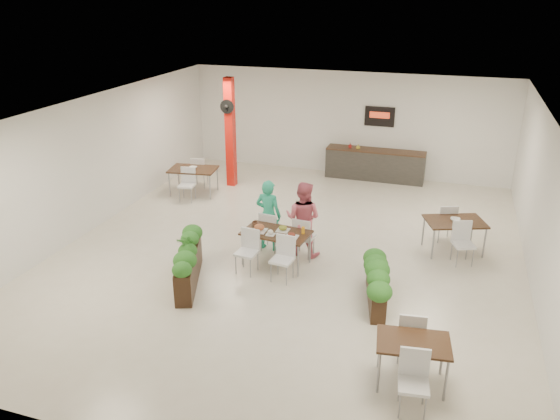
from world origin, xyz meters
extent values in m
plane|color=beige|center=(0.00, 0.00, 0.00)|extent=(12.00, 12.00, 0.00)
cube|color=white|center=(0.00, 6.00, 1.60)|extent=(10.00, 0.10, 3.20)
cube|color=white|center=(0.00, -6.00, 1.60)|extent=(10.00, 0.10, 3.20)
cube|color=white|center=(-5.00, 0.00, 1.60)|extent=(0.10, 12.00, 3.20)
cube|color=white|center=(5.00, 0.00, 1.60)|extent=(0.10, 12.00, 3.20)
cube|color=white|center=(0.00, 0.00, 3.20)|extent=(10.00, 12.00, 0.04)
cube|color=red|center=(-3.00, 3.80, 1.60)|extent=(0.25, 0.25, 3.20)
cylinder|color=black|center=(-3.00, 3.62, 2.40)|extent=(0.40, 0.06, 0.40)
sphere|color=black|center=(-3.00, 3.58, 2.40)|extent=(0.12, 0.12, 0.12)
cube|color=#2B2926|center=(1.00, 5.65, 0.45)|extent=(3.00, 0.60, 0.90)
cube|color=black|center=(1.00, 5.65, 0.92)|extent=(3.00, 0.62, 0.04)
cube|color=black|center=(1.00, 5.96, 1.90)|extent=(0.90, 0.04, 0.60)
cube|color=red|center=(1.00, 5.93, 1.95)|extent=(0.60, 0.02, 0.18)
imported|color=maroon|center=(0.20, 5.65, 1.04)|extent=(0.09, 0.09, 0.19)
imported|color=gold|center=(0.45, 5.65, 1.02)|extent=(0.13, 0.13, 0.17)
cube|color=black|center=(-0.12, -0.63, 0.73)|extent=(1.48, 0.94, 0.04)
cylinder|color=gray|center=(-0.79, -0.90, 0.35)|extent=(0.04, 0.04, 0.71)
cylinder|color=gray|center=(0.48, -1.03, 0.35)|extent=(0.04, 0.04, 0.71)
cylinder|color=gray|center=(-0.72, -0.22, 0.35)|extent=(0.04, 0.04, 0.71)
cylinder|color=gray|center=(0.55, -0.35, 0.35)|extent=(0.04, 0.04, 0.71)
cube|color=white|center=(-0.46, 0.01, 0.45)|extent=(0.46, 0.46, 0.05)
cube|color=white|center=(-0.48, -0.18, 0.70)|extent=(0.42, 0.08, 0.45)
cylinder|color=gray|center=(-0.27, 0.16, 0.21)|extent=(0.02, 0.02, 0.43)
cylinder|color=gray|center=(-0.61, 0.20, 0.21)|extent=(0.02, 0.02, 0.43)
cylinder|color=gray|center=(-0.30, -0.18, 0.21)|extent=(0.02, 0.02, 0.43)
cylinder|color=gray|center=(-0.64, -0.14, 0.21)|extent=(0.02, 0.02, 0.43)
cube|color=white|center=(0.34, -0.07, 0.45)|extent=(0.46, 0.46, 0.05)
cube|color=white|center=(0.32, -0.26, 0.70)|extent=(0.42, 0.08, 0.45)
cylinder|color=gray|center=(0.53, 0.08, 0.21)|extent=(0.02, 0.02, 0.43)
cylinder|color=gray|center=(0.19, 0.11, 0.21)|extent=(0.02, 0.02, 0.43)
cylinder|color=gray|center=(0.49, -0.26, 0.21)|extent=(0.02, 0.02, 0.43)
cylinder|color=gray|center=(0.15, -0.22, 0.21)|extent=(0.02, 0.02, 0.43)
cube|color=white|center=(-0.58, -1.18, 0.45)|extent=(0.46, 0.46, 0.05)
cube|color=white|center=(-0.56, -0.99, 0.70)|extent=(0.42, 0.08, 0.45)
cylinder|color=gray|center=(-0.77, -1.33, 0.21)|extent=(0.02, 0.02, 0.43)
cylinder|color=gray|center=(-0.43, -1.37, 0.21)|extent=(0.02, 0.02, 0.43)
cylinder|color=gray|center=(-0.73, -1.00, 0.21)|extent=(0.02, 0.02, 0.43)
cylinder|color=gray|center=(-0.39, -1.03, 0.21)|extent=(0.02, 0.02, 0.43)
cube|color=white|center=(0.22, -1.27, 0.45)|extent=(0.46, 0.46, 0.05)
cube|color=white|center=(0.24, -1.08, 0.70)|extent=(0.42, 0.08, 0.45)
cylinder|color=gray|center=(0.03, -1.42, 0.21)|extent=(0.02, 0.02, 0.43)
cylinder|color=gray|center=(0.37, -1.45, 0.21)|extent=(0.02, 0.02, 0.43)
cylinder|color=gray|center=(0.06, -1.08, 0.21)|extent=(0.02, 0.02, 0.43)
cylinder|color=gray|center=(0.40, -1.11, 0.21)|extent=(0.02, 0.02, 0.43)
cube|color=white|center=(-0.48, -0.69, 0.76)|extent=(0.33, 0.33, 0.01)
ellipsoid|color=brown|center=(-0.48, -0.69, 0.83)|extent=(0.22, 0.22, 0.13)
cube|color=white|center=(-0.01, -0.52, 0.76)|extent=(0.29, 0.29, 0.01)
ellipsoid|color=orange|center=(-0.01, -0.52, 0.82)|extent=(0.18, 0.18, 0.11)
cube|color=white|center=(0.27, -0.79, 0.76)|extent=(0.29, 0.29, 0.01)
ellipsoid|color=#552311|center=(0.27, -0.79, 0.81)|extent=(0.16, 0.16, 0.10)
cube|color=white|center=(-0.19, -0.80, 0.76)|extent=(0.20, 0.20, 0.01)
ellipsoid|color=white|center=(-0.19, -0.80, 0.80)|extent=(0.12, 0.12, 0.07)
cylinder|color=orange|center=(0.44, -0.53, 0.82)|extent=(0.07, 0.07, 0.15)
imported|color=brown|center=(-0.66, -0.47, 0.80)|extent=(0.12, 0.12, 0.10)
imported|color=#28AD83|center=(-0.52, 0.02, 0.82)|extent=(0.64, 0.45, 1.64)
imported|color=#DD6276|center=(0.28, 0.02, 0.84)|extent=(0.88, 0.72, 1.69)
cube|color=black|center=(-1.53, -1.95, 0.32)|extent=(0.96, 1.92, 0.64)
ellipsoid|color=#184E16|center=(-1.25, -2.71, 0.76)|extent=(0.40, 0.40, 0.32)
ellipsoid|color=#184E16|center=(-1.39, -2.33, 0.76)|extent=(0.40, 0.40, 0.32)
ellipsoid|color=#184E16|center=(-1.53, -1.95, 0.76)|extent=(0.40, 0.40, 0.32)
ellipsoid|color=#184E16|center=(-1.66, -1.56, 0.76)|extent=(0.40, 0.40, 0.32)
ellipsoid|color=#184E16|center=(-1.80, -1.18, 0.76)|extent=(0.40, 0.40, 0.32)
imported|color=#184E16|center=(-1.53, -1.95, 0.85)|extent=(0.38, 0.33, 0.42)
cube|color=black|center=(2.15, -1.51, 0.27)|extent=(0.60, 1.62, 0.53)
ellipsoid|color=#184E16|center=(2.29, -2.14, 0.65)|extent=(0.40, 0.40, 0.32)
ellipsoid|color=#184E16|center=(2.22, -1.82, 0.65)|extent=(0.40, 0.40, 0.32)
ellipsoid|color=#184E16|center=(2.15, -1.51, 0.65)|extent=(0.40, 0.40, 0.32)
ellipsoid|color=#184E16|center=(2.08, -1.19, 0.65)|extent=(0.40, 0.40, 0.32)
ellipsoid|color=#184E16|center=(2.01, -0.87, 0.65)|extent=(0.40, 0.40, 0.32)
imported|color=#184E16|center=(2.15, -1.51, 0.71)|extent=(0.19, 0.19, 0.35)
cube|color=black|center=(-3.75, 2.76, 0.73)|extent=(1.42, 1.05, 0.04)
cylinder|color=gray|center=(-4.28, 2.31, 0.35)|extent=(0.04, 0.04, 0.71)
cylinder|color=gray|center=(-3.11, 2.48, 0.35)|extent=(0.04, 0.04, 0.71)
cylinder|color=gray|center=(-4.39, 3.05, 0.35)|extent=(0.04, 0.04, 0.71)
cylinder|color=gray|center=(-3.21, 3.22, 0.35)|extent=(0.04, 0.04, 0.71)
cube|color=white|center=(-3.83, 3.36, 0.45)|extent=(0.48, 0.48, 0.05)
cube|color=white|center=(-3.81, 3.17, 0.70)|extent=(0.42, 0.10, 0.45)
cylinder|color=gray|center=(-3.69, 3.55, 0.21)|extent=(0.02, 0.02, 0.43)
cylinder|color=gray|center=(-4.02, 3.50, 0.21)|extent=(0.02, 0.02, 0.43)
cylinder|color=gray|center=(-3.64, 3.21, 0.21)|extent=(0.02, 0.02, 0.43)
cylinder|color=gray|center=(-3.98, 3.17, 0.21)|extent=(0.02, 0.02, 0.43)
cube|color=white|center=(-3.66, 2.17, 0.45)|extent=(0.48, 0.48, 0.05)
cube|color=white|center=(-3.69, 2.36, 0.70)|extent=(0.42, 0.10, 0.45)
cylinder|color=gray|center=(-3.81, 1.98, 0.21)|extent=(0.02, 0.02, 0.43)
cylinder|color=gray|center=(-3.47, 2.03, 0.21)|extent=(0.02, 0.02, 0.43)
cylinder|color=gray|center=(-3.85, 2.31, 0.21)|extent=(0.02, 0.02, 0.43)
cylinder|color=gray|center=(-3.52, 2.36, 0.21)|extent=(0.02, 0.02, 0.43)
imported|color=white|center=(-3.75, 2.76, 0.78)|extent=(0.22, 0.22, 0.05)
cube|color=black|center=(3.46, 1.17, 0.73)|extent=(1.48, 1.24, 0.04)
cylinder|color=gray|center=(3.05, 0.63, 0.35)|extent=(0.04, 0.04, 0.71)
cylinder|color=gray|center=(4.12, 1.04, 0.35)|extent=(0.04, 0.04, 0.71)
cylinder|color=gray|center=(2.79, 1.30, 0.35)|extent=(0.04, 0.04, 0.71)
cylinder|color=gray|center=(3.86, 1.71, 0.35)|extent=(0.04, 0.04, 0.71)
cube|color=white|center=(3.24, 1.73, 0.45)|extent=(0.54, 0.54, 0.05)
cube|color=white|center=(3.31, 1.55, 0.70)|extent=(0.41, 0.19, 0.45)
cylinder|color=gray|center=(3.34, 1.95, 0.21)|extent=(0.02, 0.02, 0.43)
cylinder|color=gray|center=(3.02, 1.83, 0.21)|extent=(0.02, 0.02, 0.43)
cylinder|color=gray|center=(3.46, 1.63, 0.21)|extent=(0.02, 0.02, 0.43)
cylinder|color=gray|center=(3.14, 1.51, 0.21)|extent=(0.02, 0.02, 0.43)
cube|color=white|center=(3.67, 0.61, 0.45)|extent=(0.54, 0.54, 0.05)
cube|color=white|center=(3.60, 0.79, 0.70)|extent=(0.41, 0.19, 0.45)
cylinder|color=gray|center=(3.57, 0.39, 0.21)|extent=(0.02, 0.02, 0.43)
cylinder|color=gray|center=(3.89, 0.51, 0.21)|extent=(0.02, 0.02, 0.43)
cylinder|color=gray|center=(3.45, 0.71, 0.21)|extent=(0.02, 0.02, 0.43)
cylinder|color=gray|center=(3.77, 0.83, 0.21)|extent=(0.02, 0.02, 0.43)
imported|color=white|center=(3.46, 1.17, 0.78)|extent=(0.22, 0.22, 0.05)
cube|color=black|center=(3.00, -3.65, 0.73)|extent=(1.15, 0.84, 0.04)
cylinder|color=gray|center=(2.57, -4.00, 0.35)|extent=(0.04, 0.04, 0.71)
cylinder|color=gray|center=(3.50, -3.88, 0.35)|extent=(0.04, 0.04, 0.71)
cylinder|color=gray|center=(2.49, -3.42, 0.35)|extent=(0.04, 0.04, 0.71)
cylinder|color=gray|center=(3.43, -3.30, 0.35)|extent=(0.04, 0.04, 0.71)
cube|color=white|center=(2.92, -3.06, 0.45)|extent=(0.47, 0.47, 0.05)
cube|color=white|center=(2.95, -3.24, 0.70)|extent=(0.42, 0.09, 0.45)
cylinder|color=gray|center=(3.07, -2.87, 0.21)|extent=(0.02, 0.02, 0.43)
cylinder|color=gray|center=(2.73, -2.91, 0.21)|extent=(0.02, 0.02, 0.43)
cylinder|color=gray|center=(3.11, -3.20, 0.21)|extent=(0.02, 0.02, 0.43)
cylinder|color=gray|center=(2.77, -3.25, 0.21)|extent=(0.02, 0.02, 0.43)
cube|color=white|center=(3.08, -4.25, 0.45)|extent=(0.47, 0.47, 0.05)
cube|color=white|center=(3.05, -4.06, 0.70)|extent=(0.42, 0.09, 0.45)
cylinder|color=gray|center=(2.93, -4.44, 0.21)|extent=(0.02, 0.02, 0.43)
cylinder|color=gray|center=(3.27, -4.39, 0.21)|extent=(0.02, 0.02, 0.43)
cylinder|color=gray|center=(2.89, -4.10, 0.21)|extent=(0.02, 0.02, 0.43)
cylinder|color=gray|center=(3.22, -4.06, 0.21)|extent=(0.02, 0.02, 0.43)
camera|label=1|loc=(3.20, -10.55, 5.52)|focal=35.00mm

